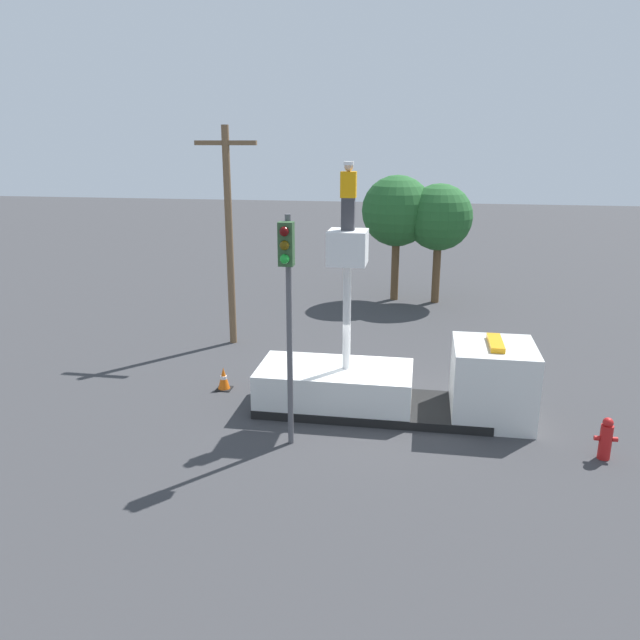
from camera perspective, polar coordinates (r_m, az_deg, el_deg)
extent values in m
plane|color=#38383A|center=(17.85, 4.80, -8.19)|extent=(120.00, 120.00, 0.00)
cube|color=black|center=(17.80, 4.81, -7.83)|extent=(6.44, 2.31, 0.24)
cube|color=silver|center=(17.71, 1.37, -6.19)|extent=(4.30, 2.25, 1.21)
cube|color=silver|center=(17.52, 15.48, -5.51)|extent=(2.14, 2.25, 2.10)
cube|color=black|center=(17.53, 19.10, -4.35)|extent=(0.03, 1.91, 0.84)
cube|color=orange|center=(17.14, 15.76, -2.03)|extent=(0.36, 1.35, 0.14)
cylinder|color=silver|center=(16.97, 2.47, 0.40)|extent=(0.22, 0.22, 3.05)
cube|color=silver|center=(16.56, 2.55, 6.66)|extent=(1.02, 1.02, 0.90)
cube|color=#38383D|center=(16.44, 2.59, 9.65)|extent=(0.34, 0.26, 0.84)
cube|color=#F29E0C|center=(16.37, 2.62, 12.26)|extent=(0.40, 0.26, 0.66)
sphere|color=beige|center=(16.34, 2.64, 13.81)|extent=(0.23, 0.23, 0.23)
cylinder|color=white|center=(16.34, 2.64, 14.12)|extent=(0.26, 0.26, 0.09)
cylinder|color=#515156|center=(14.93, -2.81, -1.33)|extent=(0.14, 0.14, 5.73)
cube|color=#2D512D|center=(14.21, -3.11, 6.95)|extent=(0.34, 0.28, 1.00)
sphere|color=#490707|center=(13.99, -3.29, 8.08)|extent=(0.22, 0.22, 0.22)
sphere|color=#503C07|center=(14.03, -3.27, 6.83)|extent=(0.22, 0.22, 0.22)
sphere|color=green|center=(14.09, -3.25, 5.59)|extent=(0.22, 0.22, 0.22)
cylinder|color=red|center=(16.56, 24.63, -10.11)|extent=(0.29, 0.29, 0.86)
sphere|color=red|center=(16.35, 24.84, -8.52)|extent=(0.25, 0.25, 0.25)
cylinder|color=red|center=(16.46, 23.97, -9.84)|extent=(0.12, 0.12, 0.12)
cylinder|color=red|center=(16.58, 25.36, -9.84)|extent=(0.12, 0.12, 0.12)
cube|color=black|center=(19.39, -8.76, -6.23)|extent=(0.46, 0.46, 0.03)
cone|color=orange|center=(19.27, -8.80, -5.30)|extent=(0.38, 0.38, 0.70)
cylinder|color=white|center=(19.25, -8.81, -5.20)|extent=(0.20, 0.20, 0.10)
cylinder|color=brown|center=(29.60, 6.88, 4.76)|extent=(0.36, 0.36, 3.05)
sphere|color=#235B28|center=(29.19, 7.05, 9.88)|extent=(3.24, 3.24, 3.24)
cylinder|color=brown|center=(29.38, 10.58, 4.37)|extent=(0.36, 0.36, 2.91)
sphere|color=#235B28|center=(28.98, 10.84, 9.22)|extent=(3.00, 3.00, 3.00)
cylinder|color=brown|center=(22.78, -8.28, 7.37)|extent=(0.26, 0.26, 7.83)
cube|color=brown|center=(22.51, -8.64, 15.72)|extent=(2.20, 0.16, 0.16)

